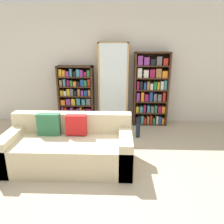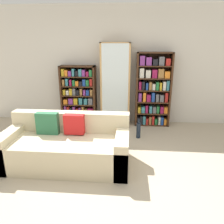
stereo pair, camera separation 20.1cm
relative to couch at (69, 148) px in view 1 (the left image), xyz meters
The scene contains 7 objects.
ground_plane 0.74m from the couch, 37.30° to the right, with size 16.00×16.00×0.00m, color tan.
wall_back 2.43m from the couch, 75.75° to the left, with size 6.49×0.06×2.70m.
couch is the anchor object (origin of this frame).
bookshelf_left 1.96m from the couch, 96.99° to the left, with size 0.82×0.32×1.37m.
display_cabinet 2.11m from the couch, 71.16° to the left, with size 0.67×0.36×1.89m.
bookshelf_right 2.50m from the couch, 51.66° to the left, with size 0.79×0.32×1.68m.
wine_bottle 1.61m from the couch, 42.75° to the left, with size 0.09×0.09×0.41m.
Camera 1 is at (0.25, -2.69, 1.89)m, focal length 35.00 mm.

